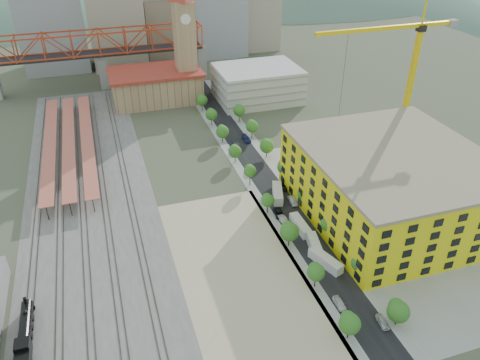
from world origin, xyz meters
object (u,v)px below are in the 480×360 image
object	(u,v)px
tower_crane	(405,66)
car_0	(339,303)
clock_tower	(184,31)
site_trailer_c	(300,226)
site_trailer_a	(325,261)
site_trailer_d	(278,193)
locomotive	(25,337)
site_trailer_b	(315,246)
construction_building	(392,184)

from	to	relation	value
tower_crane	car_0	world-z (taller)	tower_crane
clock_tower	car_0	bearing A→B (deg)	-87.74
clock_tower	site_trailer_c	xyz separation A→B (m)	(8.00, -99.69, -27.46)
tower_crane	site_trailer_a	xyz separation A→B (m)	(-45.34, -43.12, -29.55)
site_trailer_a	site_trailer_d	xyz separation A→B (m)	(0.00, 30.55, 0.06)
locomotive	site_trailer_b	size ratio (longest dim) A/B	2.34
site_trailer_b	construction_building	bearing A→B (deg)	29.23
site_trailer_a	site_trailer_d	distance (m)	30.55
tower_crane	car_0	bearing A→B (deg)	-130.93
tower_crane	site_trailer_a	bearing A→B (deg)	-136.43
site_trailer_a	site_trailer_c	bearing A→B (deg)	70.68
site_trailer_c	tower_crane	bearing A→B (deg)	31.58
site_trailer_d	car_0	size ratio (longest dim) A/B	2.29
locomotive	site_trailer_c	size ratio (longest dim) A/B	2.29
site_trailer_b	site_trailer_d	bearing A→B (deg)	101.34
locomotive	car_0	size ratio (longest dim) A/B	4.85
site_trailer_a	car_0	xyz separation A→B (m)	(-3.00, -12.63, -0.55)
construction_building	tower_crane	bearing A→B (deg)	56.19
tower_crane	site_trailer_b	world-z (taller)	tower_crane
tower_crane	site_trailer_c	distance (m)	61.21
site_trailer_b	clock_tower	bearing A→B (deg)	105.56
clock_tower	car_0	xyz separation A→B (m)	(5.00, -126.87, -27.97)
construction_building	site_trailer_d	bearing A→B (deg)	147.91
site_trailer_d	site_trailer_a	bearing A→B (deg)	-71.94
construction_building	site_trailer_a	world-z (taller)	construction_building
construction_building	site_trailer_c	distance (m)	27.25
site_trailer_b	site_trailer_c	bearing A→B (deg)	101.34
tower_crane	site_trailer_b	size ratio (longest dim) A/B	5.63
site_trailer_a	construction_building	bearing A→B (deg)	9.40
tower_crane	site_trailer_c	size ratio (longest dim) A/B	5.51
clock_tower	car_0	world-z (taller)	clock_tower
construction_building	locomotive	xyz separation A→B (m)	(-92.00, -17.14, -7.47)
construction_building	tower_crane	xyz separation A→B (m)	(19.34, 28.87, 21.41)
locomotive	site_trailer_b	world-z (taller)	locomotive
clock_tower	site_trailer_a	xyz separation A→B (m)	(8.00, -114.24, -27.42)
site_trailer_a	site_trailer_b	world-z (taller)	site_trailer_a
site_trailer_c	car_0	size ratio (longest dim) A/B	2.12
locomotive	tower_crane	distance (m)	123.88
locomotive	site_trailer_d	size ratio (longest dim) A/B	2.12
locomotive	site_trailer_a	world-z (taller)	locomotive
construction_building	site_trailer_c	bearing A→B (deg)	179.33
clock_tower	site_trailer_d	distance (m)	88.41
site_trailer_c	car_0	world-z (taller)	site_trailer_c
construction_building	site_trailer_b	distance (m)	28.52
tower_crane	site_trailer_d	distance (m)	55.52
tower_crane	site_trailer_a	distance (m)	69.20
construction_building	site_trailer_a	distance (m)	30.74
tower_crane	site_trailer_d	bearing A→B (deg)	-164.50
locomotive	site_trailer_c	bearing A→B (deg)	14.80
site_trailer_d	car_0	xyz separation A→B (m)	(-3.00, -43.18, -0.61)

